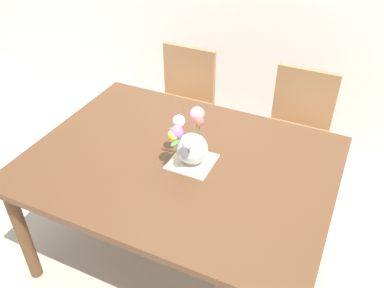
% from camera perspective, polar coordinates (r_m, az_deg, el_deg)
% --- Properties ---
extents(ground_plane, '(12.00, 12.00, 0.00)m').
position_cam_1_polar(ground_plane, '(2.67, -1.44, -14.81)').
color(ground_plane, '#B7AD99').
extents(dining_table, '(1.60, 1.20, 0.74)m').
position_cam_1_polar(dining_table, '(2.19, -1.71, -3.81)').
color(dining_table, brown).
rests_on(dining_table, ground_plane).
extents(chair_left, '(0.42, 0.42, 0.90)m').
position_cam_1_polar(chair_left, '(3.13, -1.25, 6.40)').
color(chair_left, '#9E7047').
rests_on(chair_left, ground_plane).
extents(chair_right, '(0.42, 0.42, 0.90)m').
position_cam_1_polar(chair_right, '(2.91, 14.57, 2.53)').
color(chair_right, '#9E7047').
rests_on(chair_right, ground_plane).
extents(placemat, '(0.22, 0.22, 0.01)m').
position_cam_1_polar(placemat, '(2.13, 0.00, -2.52)').
color(placemat, beige).
rests_on(placemat, dining_table).
extents(flower_vase, '(0.20, 0.26, 0.28)m').
position_cam_1_polar(flower_vase, '(2.05, -0.23, 0.13)').
color(flower_vase, silver).
rests_on(flower_vase, placemat).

